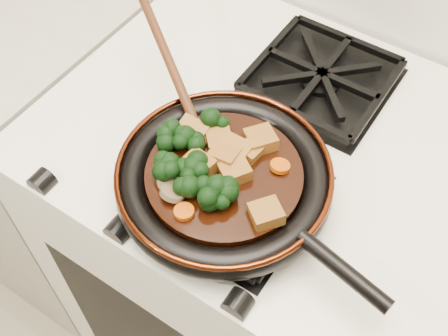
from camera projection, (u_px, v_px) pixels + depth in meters
The scene contains 31 objects.
stove at pixel (264, 262), 1.27m from camera, with size 0.76×0.60×0.90m, color white.
burner_grate_front at pixel (232, 191), 0.82m from camera, with size 0.23×0.23×0.03m, color black, non-canonical shape.
burner_grate_back at pixel (321, 78), 0.96m from camera, with size 0.23×0.23×0.03m, color black, non-canonical shape.
skillet at pixel (225, 180), 0.80m from camera, with size 0.43×0.31×0.05m.
braising_sauce at pixel (224, 177), 0.80m from camera, with size 0.22×0.22×0.02m, color black.
tofu_cube_0 at pixel (234, 170), 0.78m from camera, with size 0.04×0.04×0.02m, color brown.
tofu_cube_1 at pixel (236, 152), 0.80m from camera, with size 0.04×0.03×0.02m, color brown.
tofu_cube_2 at pixel (266, 214), 0.74m from camera, with size 0.04×0.04×0.02m, color brown.
tofu_cube_3 at pixel (226, 155), 0.79m from camera, with size 0.04×0.04×0.02m, color brown.
tofu_cube_4 at pixel (234, 151), 0.80m from camera, with size 0.04×0.04×0.02m, color brown.
tofu_cube_5 at pixel (197, 167), 0.78m from camera, with size 0.04×0.04×0.02m, color brown.
tofu_cube_6 at pixel (192, 132), 0.82m from camera, with size 0.04×0.04×0.02m, color brown.
tofu_cube_7 at pixel (261, 140), 0.81m from camera, with size 0.04×0.04×0.02m, color brown.
tofu_cube_8 at pixel (219, 141), 0.81m from camera, with size 0.04×0.04×0.02m, color brown.
tofu_cube_9 at pixel (251, 151), 0.80m from camera, with size 0.03×0.03×0.02m, color brown.
broccoli_floret_0 at pixel (193, 189), 0.76m from camera, with size 0.06×0.06×0.05m, color black, non-canonical shape.
broccoli_floret_1 at pixel (228, 193), 0.75m from camera, with size 0.06×0.06×0.05m, color black, non-canonical shape.
broccoli_floret_2 at pixel (191, 141), 0.81m from camera, with size 0.05×0.05×0.05m, color black, non-canonical shape.
broccoli_floret_3 at pixel (163, 172), 0.77m from camera, with size 0.06×0.06×0.05m, color black, non-canonical shape.
broccoli_floret_4 at pixel (218, 123), 0.83m from camera, with size 0.06×0.06×0.05m, color black, non-canonical shape.
broccoli_floret_5 at pixel (173, 141), 0.81m from camera, with size 0.06×0.06×0.05m, color black, non-canonical shape.
broccoli_floret_6 at pixel (218, 199), 0.75m from camera, with size 0.06×0.06×0.06m, color black, non-canonical shape.
broccoli_floret_7 at pixel (194, 171), 0.78m from camera, with size 0.06×0.06×0.05m, color black, non-canonical shape.
carrot_coin_0 at pixel (228, 152), 0.80m from camera, with size 0.03×0.03×0.01m, color #C14905.
carrot_coin_1 at pixel (216, 129), 0.83m from camera, with size 0.03×0.03×0.01m, color #C14905.
carrot_coin_2 at pixel (280, 166), 0.79m from camera, with size 0.03×0.03×0.01m, color #C14905.
carrot_coin_3 at pixel (184, 212), 0.74m from camera, with size 0.03×0.03×0.01m, color #C14905.
mushroom_slice_0 at pixel (168, 181), 0.77m from camera, with size 0.03×0.03×0.01m, color brown.
mushroom_slice_1 at pixel (173, 193), 0.76m from camera, with size 0.04×0.04×0.01m, color brown.
mushroom_slice_2 at pixel (167, 170), 0.78m from camera, with size 0.03×0.03×0.01m, color brown.
wooden_spoon at pixel (181, 89), 0.85m from camera, with size 0.15×0.11×0.25m.
Camera 1 is at (0.24, 1.16, 1.60)m, focal length 45.00 mm.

